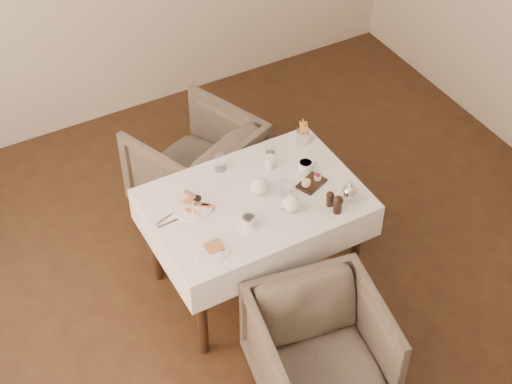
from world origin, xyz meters
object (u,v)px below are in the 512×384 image
at_px(armchair_far, 196,165).
at_px(breakfast_plate, 192,205).
at_px(table, 255,212).
at_px(armchair_near, 320,350).
at_px(teapot_centre, 259,185).

relative_size(armchair_far, breakfast_plate, 3.04).
bearing_deg(breakfast_plate, armchair_far, 70.06).
distance_m(table, armchair_near, 0.93).
bearing_deg(table, armchair_near, -94.34).
height_order(armchair_near, teapot_centre, teapot_centre).
bearing_deg(teapot_centre, armchair_far, 106.79).
xyz_separation_m(armchair_far, breakfast_plate, (-0.37, -0.75, 0.41)).
relative_size(table, armchair_near, 1.74).
distance_m(armchair_far, teapot_centre, 0.96).
bearing_deg(armchair_near, armchair_far, 97.53).
bearing_deg(armchair_far, armchair_near, 65.98).
xyz_separation_m(table, armchair_near, (-0.07, -0.87, -0.30)).
bearing_deg(teapot_centre, breakfast_plate, -178.64).
relative_size(breakfast_plate, teapot_centre, 1.60).
height_order(table, armchair_near, table).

